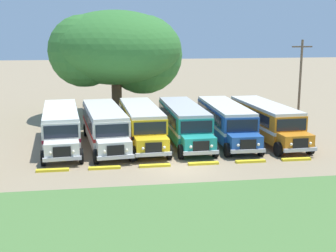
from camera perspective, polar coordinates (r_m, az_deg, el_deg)
name	(u,v)px	position (r m, az deg, el deg)	size (l,w,h in m)	color
ground_plane	(181,168)	(28.71, 1.61, -5.30)	(220.00, 220.00, 0.00)	#937F60
foreground_grass_strip	(210,216)	(21.68, 5.31, -11.23)	(80.00, 9.48, 0.01)	#4C7538
parked_bus_slot_0	(61,125)	(34.56, -13.35, 0.06)	(3.43, 10.95, 2.82)	silver
parked_bus_slot_1	(105,125)	(34.29, -8.00, 0.18)	(3.65, 10.99, 2.82)	silver
parked_bus_slot_2	(142,123)	(34.78, -3.36, 0.44)	(3.05, 10.89, 2.82)	yellow
parked_bus_slot_3	(184,121)	(35.16, 2.03, 0.58)	(2.80, 10.85, 2.82)	teal
parked_bus_slot_4	(226,120)	(35.87, 7.31, 0.72)	(2.80, 10.85, 2.82)	#23519E
parked_bus_slot_5	(266,120)	(36.65, 12.25, 0.78)	(3.18, 10.91, 2.82)	orange
curb_wheelstop_0	(53,170)	(28.88, -14.36, -5.42)	(2.00, 0.36, 0.15)	yellow
curb_wheelstop_1	(105,168)	(28.73, -8.01, -5.25)	(2.00, 0.36, 0.15)	yellow
curb_wheelstop_2	(155,166)	(28.92, -1.68, -5.01)	(2.00, 0.36, 0.15)	yellow
curb_wheelstop_3	(203,163)	(29.46, 4.49, -4.73)	(2.00, 0.36, 0.15)	yellow
curb_wheelstop_4	(251,161)	(30.33, 10.37, -4.40)	(2.00, 0.36, 0.15)	yellow
curb_wheelstop_5	(296,159)	(31.49, 15.87, -4.05)	(2.00, 0.36, 0.15)	yellow
broad_shade_tree	(118,50)	(45.21, -6.38, 9.55)	(13.12, 12.17, 10.46)	brown
utility_pole	(300,82)	(40.94, 16.33, 5.34)	(1.80, 0.20, 7.76)	brown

